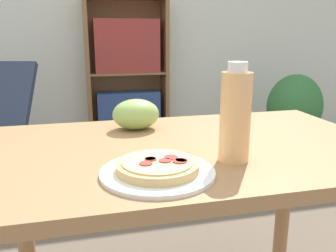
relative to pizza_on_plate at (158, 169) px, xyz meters
name	(u,v)px	position (x,y,z in m)	size (l,w,h in m)	color
wall_back	(99,9)	(0.04, 2.84, 0.52)	(8.00, 0.05, 2.60)	silver
dining_table	(188,182)	(0.13, 0.20, -0.13)	(1.18, 0.71, 0.77)	#A37549
pizza_on_plate	(158,169)	(0.00, 0.00, 0.00)	(0.27, 0.27, 0.04)	white
grape_bunch	(136,114)	(0.01, 0.41, 0.04)	(0.16, 0.14, 0.10)	#93BC5B
drink_bottle	(235,116)	(0.21, 0.05, 0.10)	(0.08, 0.08, 0.25)	#EFB270
bookshelf	(128,79)	(0.28, 2.68, -0.14)	(0.78, 0.27, 1.41)	brown
potted_plant_floor	(294,111)	(1.73, 2.07, -0.40)	(0.52, 0.44, 0.72)	#70665B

